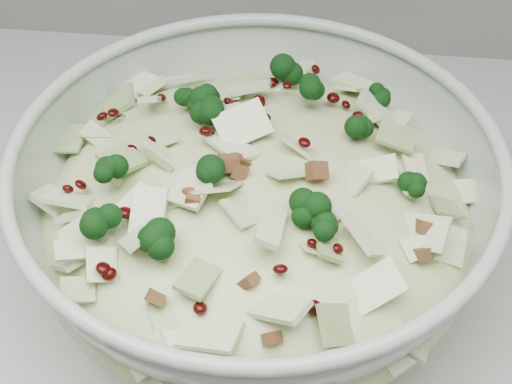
# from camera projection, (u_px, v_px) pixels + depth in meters

# --- Properties ---
(mixing_bowl) EXTENTS (0.49, 0.49, 0.16)m
(mixing_bowl) POSITION_uv_depth(u_px,v_px,m) (257.00, 213.00, 0.59)
(mixing_bowl) COLOR #A2B2A3
(mixing_bowl) RESTS_ON counter
(salad) EXTENTS (0.42, 0.42, 0.16)m
(salad) POSITION_uv_depth(u_px,v_px,m) (257.00, 192.00, 0.57)
(salad) COLOR #C4CD8C
(salad) RESTS_ON mixing_bowl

